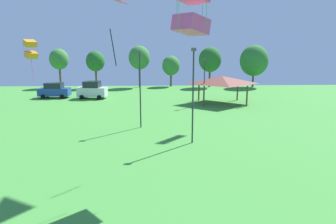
% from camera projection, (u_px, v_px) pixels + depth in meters
% --- Properties ---
extents(kite_flying_2, '(1.65, 2.12, 2.97)m').
position_uv_depth(kite_flying_2, '(100.00, 12.00, 15.18)').
color(kite_flying_2, '#E54C93').
extents(kite_flying_3, '(1.82, 1.83, 4.97)m').
position_uv_depth(kite_flying_3, '(31.00, 49.00, 35.89)').
color(kite_flying_3, orange).
extents(kite_flying_4, '(2.15, 2.14, 2.66)m').
position_uv_depth(kite_flying_4, '(191.00, 9.00, 15.44)').
color(kite_flying_4, '#E54C93').
extents(parked_car_leftmost, '(4.51, 2.10, 2.23)m').
position_uv_depth(parked_car_leftmost, '(54.00, 90.00, 43.86)').
color(parked_car_leftmost, '#234299').
rests_on(parked_car_leftmost, ground).
extents(parked_car_second_from_left, '(4.29, 2.36, 2.53)m').
position_uv_depth(parked_car_second_from_left, '(92.00, 90.00, 43.20)').
color(parked_car_second_from_left, silver).
rests_on(parked_car_second_from_left, ground).
extents(park_pavilion, '(7.03, 5.80, 3.60)m').
position_uv_depth(park_pavilion, '(222.00, 80.00, 39.12)').
color(park_pavilion, brown).
rests_on(park_pavilion, ground).
extents(light_post_0, '(0.36, 0.20, 6.89)m').
position_uv_depth(light_post_0, '(140.00, 86.00, 26.78)').
color(light_post_0, '#2D2D33').
rests_on(light_post_0, ground).
extents(light_post_1, '(0.36, 0.20, 7.17)m').
position_uv_depth(light_post_1, '(193.00, 91.00, 22.24)').
color(light_post_1, '#2D2D33').
rests_on(light_post_1, ground).
extents(light_post_2, '(0.36, 0.20, 5.90)m').
position_uv_depth(light_post_2, '(204.00, 79.00, 37.85)').
color(light_post_2, '#2D2D33').
rests_on(light_post_2, ground).
extents(treeline_tree_0, '(3.44, 3.44, 7.09)m').
position_uv_depth(treeline_tree_0, '(59.00, 59.00, 54.94)').
color(treeline_tree_0, brown).
rests_on(treeline_tree_0, ground).
extents(treeline_tree_1, '(3.37, 3.37, 6.73)m').
position_uv_depth(treeline_tree_1, '(95.00, 61.00, 54.23)').
color(treeline_tree_1, brown).
rests_on(treeline_tree_1, ground).
extents(treeline_tree_2, '(3.93, 3.93, 7.63)m').
position_uv_depth(treeline_tree_2, '(139.00, 58.00, 55.19)').
color(treeline_tree_2, brown).
rests_on(treeline_tree_2, ground).
extents(treeline_tree_3, '(3.36, 3.36, 5.78)m').
position_uv_depth(treeline_tree_3, '(171.00, 66.00, 56.82)').
color(treeline_tree_3, brown).
rests_on(treeline_tree_3, ground).
extents(treeline_tree_4, '(4.18, 4.18, 7.41)m').
position_uv_depth(treeline_tree_4, '(210.00, 60.00, 55.47)').
color(treeline_tree_4, brown).
rests_on(treeline_tree_4, ground).
extents(treeline_tree_5, '(5.20, 5.20, 7.77)m').
position_uv_depth(treeline_tree_5, '(254.00, 61.00, 55.55)').
color(treeline_tree_5, brown).
rests_on(treeline_tree_5, ground).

